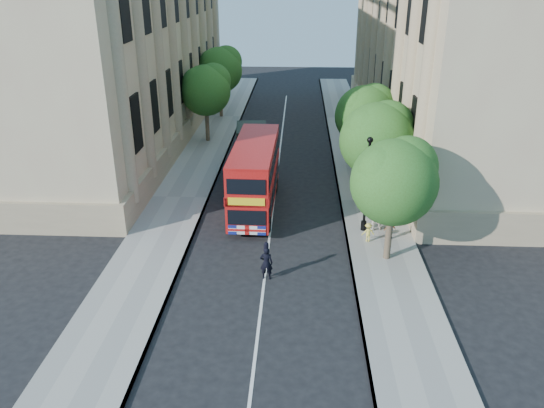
# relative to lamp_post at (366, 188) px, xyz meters

# --- Properties ---
(ground) EXTENTS (120.00, 120.00, 0.00)m
(ground) POSITION_rel_lamp_post_xyz_m (-5.00, -6.00, -2.51)
(ground) COLOR black
(ground) RESTS_ON ground
(pavement_right) EXTENTS (3.50, 80.00, 0.12)m
(pavement_right) POSITION_rel_lamp_post_xyz_m (0.75, 4.00, -2.45)
(pavement_right) COLOR gray
(pavement_right) RESTS_ON ground
(pavement_left) EXTENTS (3.50, 80.00, 0.12)m
(pavement_left) POSITION_rel_lamp_post_xyz_m (-10.75, 4.00, -2.45)
(pavement_left) COLOR gray
(pavement_left) RESTS_ON ground
(building_right) EXTENTS (12.00, 38.00, 18.00)m
(building_right) POSITION_rel_lamp_post_xyz_m (8.80, 18.00, 6.49)
(building_right) COLOR tan
(building_right) RESTS_ON ground
(building_left) EXTENTS (12.00, 38.00, 18.00)m
(building_left) POSITION_rel_lamp_post_xyz_m (-18.80, 18.00, 6.49)
(building_left) COLOR tan
(building_left) RESTS_ON ground
(tree_right_near) EXTENTS (4.00, 4.00, 6.08)m
(tree_right_near) POSITION_rel_lamp_post_xyz_m (0.84, -2.97, 1.74)
(tree_right_near) COLOR #473828
(tree_right_near) RESTS_ON ground
(tree_right_mid) EXTENTS (4.20, 4.20, 6.37)m
(tree_right_mid) POSITION_rel_lamp_post_xyz_m (0.84, 3.03, 1.93)
(tree_right_mid) COLOR #473828
(tree_right_mid) RESTS_ON ground
(tree_right_far) EXTENTS (4.00, 4.00, 6.15)m
(tree_right_far) POSITION_rel_lamp_post_xyz_m (0.84, 9.03, 1.80)
(tree_right_far) COLOR #473828
(tree_right_far) RESTS_ON ground
(tree_left_far) EXTENTS (4.00, 4.00, 6.30)m
(tree_left_far) POSITION_rel_lamp_post_xyz_m (-10.96, 16.03, 1.93)
(tree_left_far) COLOR #473828
(tree_left_far) RESTS_ON ground
(tree_left_back) EXTENTS (4.20, 4.20, 6.65)m
(tree_left_back) POSITION_rel_lamp_post_xyz_m (-10.96, 24.03, 2.20)
(tree_left_back) COLOR #473828
(tree_left_back) RESTS_ON ground
(lamp_post) EXTENTS (0.32, 0.32, 5.16)m
(lamp_post) POSITION_rel_lamp_post_xyz_m (0.00, 0.00, 0.00)
(lamp_post) COLOR black
(lamp_post) RESTS_ON pavement_right
(double_decker_bus) EXTENTS (2.45, 8.51, 3.91)m
(double_decker_bus) POSITION_rel_lamp_post_xyz_m (-6.03, 2.75, -0.35)
(double_decker_bus) COLOR #A70D0B
(double_decker_bus) RESTS_ON ground
(box_van) EXTENTS (2.55, 5.29, 2.93)m
(box_van) POSITION_rel_lamp_post_xyz_m (-6.79, 9.44, -1.08)
(box_van) COLOR black
(box_van) RESTS_ON ground
(police_constable) EXTENTS (0.60, 0.41, 1.60)m
(police_constable) POSITION_rel_lamp_post_xyz_m (-4.91, -5.00, -1.71)
(police_constable) COLOR black
(police_constable) RESTS_ON ground
(woman_pedestrian) EXTENTS (1.05, 0.90, 1.88)m
(woman_pedestrian) POSITION_rel_lamp_post_xyz_m (0.53, 0.12, -1.45)
(woman_pedestrian) COLOR white
(woman_pedestrian) RESTS_ON pavement_right
(child_a) EXTENTS (0.64, 0.33, 1.05)m
(child_a) POSITION_rel_lamp_post_xyz_m (1.22, -1.03, -1.87)
(child_a) COLOR #C46622
(child_a) RESTS_ON pavement_right
(child_b) EXTENTS (0.70, 0.46, 1.01)m
(child_b) POSITION_rel_lamp_post_xyz_m (0.08, -1.32, -1.88)
(child_b) COLOR #E3D24D
(child_b) RESTS_ON pavement_right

